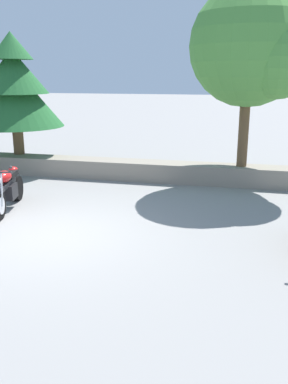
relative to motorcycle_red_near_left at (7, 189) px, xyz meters
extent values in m
plane|color=gray|center=(1.61, -1.26, -0.49)|extent=(120.00, 120.00, 0.00)
cube|color=gray|center=(1.61, 3.54, -0.21)|extent=(36.00, 0.80, 0.55)
cylinder|color=black|center=(-0.19, 0.72, -0.18)|extent=(0.33, 0.65, 0.62)
cube|color=black|center=(-0.02, 0.07, -0.08)|extent=(0.43, 0.55, 0.34)
cube|color=#2D2D30|center=(0.01, -0.02, 0.12)|extent=(0.41, 1.10, 0.12)
ellipsoid|color=red|center=(0.05, -0.17, 0.34)|extent=(0.46, 0.59, 0.26)
cube|color=black|center=(-0.07, 0.30, 0.28)|extent=(0.39, 0.61, 0.12)
ellipsoid|color=red|center=(-0.15, 0.59, 0.32)|extent=(0.28, 0.33, 0.16)
cylinder|color=silver|center=(-0.28, 0.45, -0.13)|extent=(0.20, 0.40, 0.11)
cylinder|color=silver|center=(0.25, -0.61, 0.18)|extent=(0.08, 0.17, 0.73)
sphere|color=#2D2D30|center=(0.44, -0.48, 0.64)|extent=(0.07, 0.07, 0.07)
cylinder|color=brown|center=(-1.82, 3.82, 0.66)|extent=(0.34, 0.34, 1.19)
cone|color=#23602D|center=(-1.82, 3.82, 1.88)|extent=(2.98, 2.98, 1.86)
cone|color=#23602D|center=(-1.82, 3.82, 2.65)|extent=(2.15, 2.15, 1.34)
cone|color=#23602D|center=(-1.82, 3.82, 3.41)|extent=(1.31, 1.31, 0.82)
cylinder|color=brown|center=(5.24, 3.55, 1.08)|extent=(0.28, 0.28, 2.03)
sphere|color=#4C8E3D|center=(5.24, 3.55, 3.27)|extent=(3.15, 3.15, 3.15)
sphere|color=#4C8E3D|center=(5.95, 3.08, 2.96)|extent=(2.05, 2.05, 2.05)
camera|label=1|loc=(5.22, -8.32, 2.56)|focal=39.10mm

